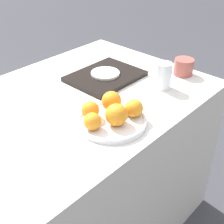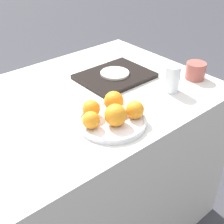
{
  "view_description": "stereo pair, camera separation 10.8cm",
  "coord_description": "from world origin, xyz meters",
  "px_view_note": "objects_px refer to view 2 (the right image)",
  "views": [
    {
      "loc": [
        -0.51,
        -0.85,
        1.4
      ],
      "look_at": [
        0.16,
        -0.24,
        0.81
      ],
      "focal_mm": 50.0,
      "sensor_mm": 36.0,
      "label": 1
    },
    {
      "loc": [
        -0.43,
        -0.93,
        1.4
      ],
      "look_at": [
        0.16,
        -0.24,
        0.81
      ],
      "focal_mm": 50.0,
      "sensor_mm": 36.0,
      "label": 2
    }
  ],
  "objects_px": {
    "orange_2": "(114,101)",
    "orange_4": "(91,120)",
    "orange_3": "(135,110)",
    "serving_tray": "(115,76)",
    "orange_1": "(116,115)",
    "cup_2": "(196,71)",
    "water_glass": "(172,79)",
    "side_plate": "(115,73)",
    "fruit_platter": "(112,121)",
    "orange_0": "(91,109)"
  },
  "relations": [
    {
      "from": "fruit_platter",
      "to": "orange_4",
      "type": "height_order",
      "value": "orange_4"
    },
    {
      "from": "orange_2",
      "to": "water_glass",
      "type": "distance_m",
      "value": 0.3
    },
    {
      "from": "orange_4",
      "to": "serving_tray",
      "type": "distance_m",
      "value": 0.42
    },
    {
      "from": "fruit_platter",
      "to": "orange_3",
      "type": "height_order",
      "value": "orange_3"
    },
    {
      "from": "orange_3",
      "to": "serving_tray",
      "type": "xyz_separation_m",
      "value": [
        0.17,
        0.31,
        -0.04
      ]
    },
    {
      "from": "orange_1",
      "to": "orange_3",
      "type": "xyz_separation_m",
      "value": [
        0.08,
        -0.01,
        -0.01
      ]
    },
    {
      "from": "orange_0",
      "to": "orange_1",
      "type": "relative_size",
      "value": 0.81
    },
    {
      "from": "orange_4",
      "to": "cup_2",
      "type": "bearing_deg",
      "value": 1.65
    },
    {
      "from": "orange_2",
      "to": "serving_tray",
      "type": "relative_size",
      "value": 0.23
    },
    {
      "from": "orange_1",
      "to": "serving_tray",
      "type": "distance_m",
      "value": 0.39
    },
    {
      "from": "orange_2",
      "to": "serving_tray",
      "type": "bearing_deg",
      "value": 48.3
    },
    {
      "from": "fruit_platter",
      "to": "orange_3",
      "type": "bearing_deg",
      "value": -27.11
    },
    {
      "from": "orange_2",
      "to": "orange_3",
      "type": "relative_size",
      "value": 1.13
    },
    {
      "from": "fruit_platter",
      "to": "side_plate",
      "type": "height_order",
      "value": "side_plate"
    },
    {
      "from": "orange_4",
      "to": "cup_2",
      "type": "height_order",
      "value": "same"
    },
    {
      "from": "fruit_platter",
      "to": "water_glass",
      "type": "xyz_separation_m",
      "value": [
        0.35,
        0.02,
        0.05
      ]
    },
    {
      "from": "side_plate",
      "to": "cup_2",
      "type": "relative_size",
      "value": 1.48
    },
    {
      "from": "fruit_platter",
      "to": "orange_2",
      "type": "distance_m",
      "value": 0.08
    },
    {
      "from": "water_glass",
      "to": "side_plate",
      "type": "bearing_deg",
      "value": 112.67
    },
    {
      "from": "orange_3",
      "to": "serving_tray",
      "type": "height_order",
      "value": "orange_3"
    },
    {
      "from": "fruit_platter",
      "to": "orange_2",
      "type": "bearing_deg",
      "value": 43.98
    },
    {
      "from": "orange_0",
      "to": "orange_2",
      "type": "bearing_deg",
      "value": -11.8
    },
    {
      "from": "orange_1",
      "to": "orange_2",
      "type": "xyz_separation_m",
      "value": [
        0.06,
        0.08,
        -0.0
      ]
    },
    {
      "from": "fruit_platter",
      "to": "cup_2",
      "type": "xyz_separation_m",
      "value": [
        0.52,
        0.03,
        0.03
      ]
    },
    {
      "from": "cup_2",
      "to": "orange_1",
      "type": "bearing_deg",
      "value": -173.7
    },
    {
      "from": "orange_4",
      "to": "cup_2",
      "type": "xyz_separation_m",
      "value": [
        0.6,
        0.02,
        -0.01
      ]
    },
    {
      "from": "fruit_platter",
      "to": "cup_2",
      "type": "height_order",
      "value": "cup_2"
    },
    {
      "from": "orange_1",
      "to": "orange_3",
      "type": "height_order",
      "value": "orange_1"
    },
    {
      "from": "fruit_platter",
      "to": "orange_0",
      "type": "bearing_deg",
      "value": 119.05
    },
    {
      "from": "cup_2",
      "to": "orange_2",
      "type": "bearing_deg",
      "value": 177.64
    },
    {
      "from": "orange_0",
      "to": "water_glass",
      "type": "xyz_separation_m",
      "value": [
        0.39,
        -0.04,
        0.01
      ]
    },
    {
      "from": "orange_0",
      "to": "orange_3",
      "type": "xyz_separation_m",
      "value": [
        0.11,
        -0.11,
        0.0
      ]
    },
    {
      "from": "orange_2",
      "to": "cup_2",
      "type": "bearing_deg",
      "value": -2.36
    },
    {
      "from": "orange_2",
      "to": "orange_3",
      "type": "distance_m",
      "value": 0.09
    },
    {
      "from": "orange_3",
      "to": "cup_2",
      "type": "distance_m",
      "value": 0.45
    },
    {
      "from": "orange_0",
      "to": "orange_3",
      "type": "height_order",
      "value": "orange_3"
    },
    {
      "from": "orange_3",
      "to": "orange_4",
      "type": "height_order",
      "value": "orange_3"
    },
    {
      "from": "orange_2",
      "to": "water_glass",
      "type": "xyz_separation_m",
      "value": [
        0.3,
        -0.03,
        0.01
      ]
    },
    {
      "from": "fruit_platter",
      "to": "orange_0",
      "type": "distance_m",
      "value": 0.09
    },
    {
      "from": "orange_2",
      "to": "orange_4",
      "type": "height_order",
      "value": "orange_2"
    },
    {
      "from": "orange_4",
      "to": "cup_2",
      "type": "relative_size",
      "value": 0.69
    },
    {
      "from": "water_glass",
      "to": "cup_2",
      "type": "height_order",
      "value": "water_glass"
    },
    {
      "from": "fruit_platter",
      "to": "orange_0",
      "type": "height_order",
      "value": "orange_0"
    },
    {
      "from": "orange_4",
      "to": "fruit_platter",
      "type": "bearing_deg",
      "value": -9.38
    },
    {
      "from": "orange_0",
      "to": "water_glass",
      "type": "bearing_deg",
      "value": -6.56
    },
    {
      "from": "orange_2",
      "to": "serving_tray",
      "type": "xyz_separation_m",
      "value": [
        0.19,
        0.22,
        -0.04
      ]
    },
    {
      "from": "side_plate",
      "to": "orange_2",
      "type": "bearing_deg",
      "value": -131.7
    },
    {
      "from": "orange_0",
      "to": "orange_1",
      "type": "xyz_separation_m",
      "value": [
        0.03,
        -0.1,
        0.01
      ]
    },
    {
      "from": "fruit_platter",
      "to": "serving_tray",
      "type": "relative_size",
      "value": 0.79
    },
    {
      "from": "orange_2",
      "to": "cup_2",
      "type": "relative_size",
      "value": 0.84
    }
  ]
}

